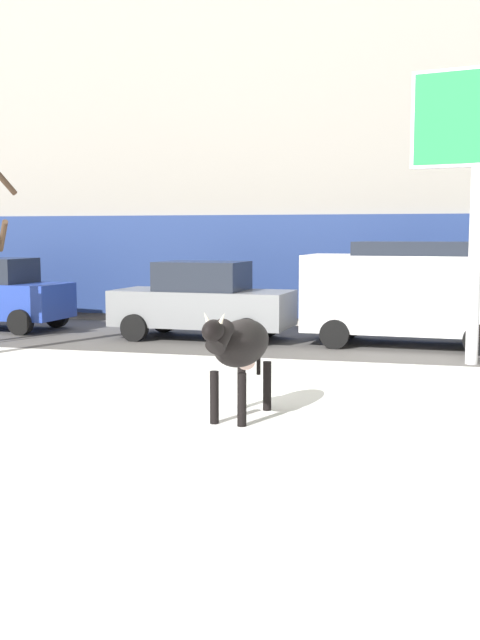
{
  "coord_description": "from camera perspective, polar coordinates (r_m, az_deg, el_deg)",
  "views": [
    {
      "loc": [
        3.67,
        -10.5,
        2.5
      ],
      "look_at": [
        0.54,
        1.52,
        1.1
      ],
      "focal_mm": 43.31,
      "sensor_mm": 36.0,
      "label": 1
    }
  ],
  "objects": [
    {
      "name": "road_strip",
      "position": [
        18.3,
        2.87,
        -1.43
      ],
      "size": [
        60.0,
        5.6,
        0.01
      ],
      "primitive_type": "cube",
      "color": "#514F4C",
      "rests_on": "ground"
    },
    {
      "name": "building_facade",
      "position": [
        24.2,
        5.88,
        15.86
      ],
      "size": [
        44.0,
        6.1,
        13.0
      ],
      "color": "gray",
      "rests_on": "ground"
    },
    {
      "name": "cow_black",
      "position": [
        10.4,
        -0.02,
        -1.91
      ],
      "size": [
        0.77,
        1.93,
        1.54
      ],
      "color": "black",
      "rests_on": "ground"
    },
    {
      "name": "pedestrian_by_cars",
      "position": [
        20.9,
        14.86,
        1.76
      ],
      "size": [
        0.36,
        0.24,
        1.73
      ],
      "color": "#282833",
      "rests_on": "ground"
    },
    {
      "name": "pedestrian_far_left",
      "position": [
        23.54,
        -12.87,
        2.31
      ],
      "size": [
        0.36,
        0.24,
        1.73
      ],
      "color": "#282833",
      "rests_on": "ground"
    },
    {
      "name": "car_white_van",
      "position": [
        17.52,
        12.53,
        2.15
      ],
      "size": [
        4.69,
        2.3,
        2.32
      ],
      "color": "white",
      "rests_on": "ground"
    },
    {
      "name": "billboard",
      "position": [
        15.38,
        17.24,
        12.91
      ],
      "size": [
        2.5,
        0.75,
        5.56
      ],
      "color": "silver",
      "rests_on": "ground"
    },
    {
      "name": "car_grey_sedan",
      "position": [
        18.28,
        -2.78,
        1.42
      ],
      "size": [
        4.29,
        2.15,
        1.84
      ],
      "color": "slate",
      "rests_on": "ground"
    },
    {
      "name": "ground_plane",
      "position": [
        11.4,
        -4.6,
        -6.25
      ],
      "size": [
        120.0,
        120.0,
        0.0
      ],
      "primitive_type": "plane",
      "color": "white"
    },
    {
      "name": "pedestrian_near_billboard",
      "position": [
        21.03,
        8.25,
        1.93
      ],
      "size": [
        0.36,
        0.24,
        1.73
      ],
      "color": "#282833",
      "rests_on": "ground"
    }
  ]
}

